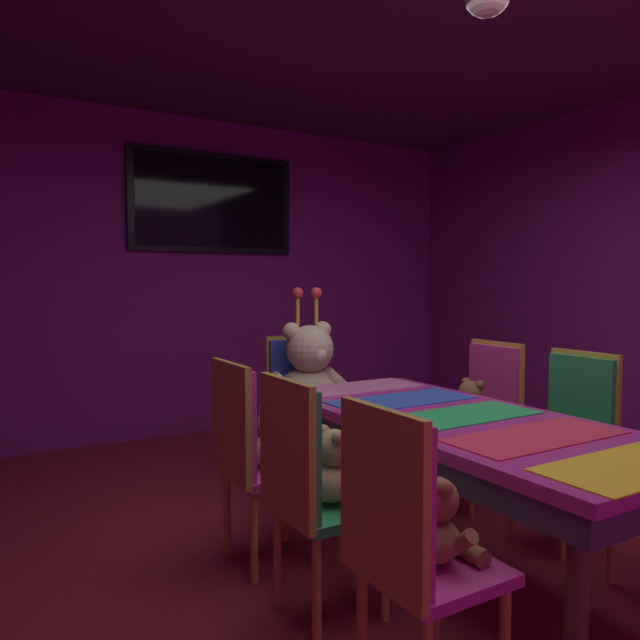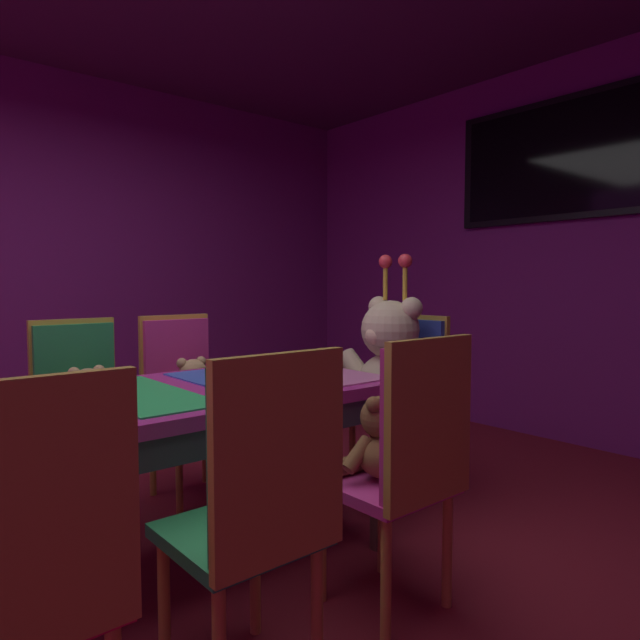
{
  "view_description": "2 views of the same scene",
  "coord_description": "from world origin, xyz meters",
  "px_view_note": "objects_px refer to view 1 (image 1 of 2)",
  "views": [
    {
      "loc": [
        -1.95,
        -2.01,
        1.36
      ],
      "look_at": [
        -0.08,
        1.13,
        1.12
      ],
      "focal_mm": 33.81,
      "sensor_mm": 36.0,
      "label": 1
    },
    {
      "loc": [
        2.05,
        -0.84,
        1.16
      ],
      "look_at": [
        -0.23,
        1.08,
        0.97
      ],
      "focal_mm": 31.57,
      "sensor_mm": 36.0,
      "label": 2
    }
  ],
  "objects_px": {
    "teddy_left_0": "(437,525)",
    "teddy_right_2": "(470,408)",
    "throne_chair": "(298,393)",
    "king_teddy_bear": "(311,377)",
    "teddy_left_2": "(274,440)",
    "chair_left_2": "(246,443)",
    "chair_left_1": "(304,475)",
    "teddy_left_1": "(335,470)",
    "chair_right_1": "(574,425)",
    "chair_left_0": "(402,530)",
    "wall_tv": "(213,203)",
    "banquet_table": "(460,435)",
    "chair_right_2": "(487,405)"
  },
  "relations": [
    {
      "from": "banquet_table",
      "to": "king_teddy_bear",
      "type": "height_order",
      "value": "king_teddy_bear"
    },
    {
      "from": "chair_left_2",
      "to": "teddy_left_2",
      "type": "distance_m",
      "value": 0.15
    },
    {
      "from": "banquet_table",
      "to": "chair_left_1",
      "type": "distance_m",
      "value": 0.81
    },
    {
      "from": "throne_chair",
      "to": "chair_left_2",
      "type": "bearing_deg",
      "value": -39.85
    },
    {
      "from": "throne_chair",
      "to": "king_teddy_bear",
      "type": "height_order",
      "value": "king_teddy_bear"
    },
    {
      "from": "chair_left_1",
      "to": "king_teddy_bear",
      "type": "xyz_separation_m",
      "value": [
        0.81,
        1.36,
        0.14
      ]
    },
    {
      "from": "chair_left_0",
      "to": "chair_left_1",
      "type": "relative_size",
      "value": 1.0
    },
    {
      "from": "chair_left_1",
      "to": "teddy_left_0",
      "type": "bearing_deg",
      "value": -76.43
    },
    {
      "from": "teddy_left_0",
      "to": "teddy_left_2",
      "type": "xyz_separation_m",
      "value": [
        -0.01,
        1.16,
        0.01
      ]
    },
    {
      "from": "chair_left_1",
      "to": "teddy_left_1",
      "type": "relative_size",
      "value": 2.99
    },
    {
      "from": "chair_right_2",
      "to": "teddy_right_2",
      "type": "bearing_deg",
      "value": -0.0
    },
    {
      "from": "teddy_left_0",
      "to": "teddy_right_2",
      "type": "height_order",
      "value": "teddy_right_2"
    },
    {
      "from": "chair_left_2",
      "to": "chair_right_1",
      "type": "distance_m",
      "value": 1.73
    },
    {
      "from": "teddy_right_2",
      "to": "wall_tv",
      "type": "height_order",
      "value": "wall_tv"
    },
    {
      "from": "chair_left_0",
      "to": "teddy_right_2",
      "type": "bearing_deg",
      "value": 39.13
    },
    {
      "from": "chair_right_2",
      "to": "chair_left_2",
      "type": "bearing_deg",
      "value": 1.45
    },
    {
      "from": "teddy_right_2",
      "to": "wall_tv",
      "type": "relative_size",
      "value": 0.22
    },
    {
      "from": "chair_left_0",
      "to": "banquet_table",
      "type": "bearing_deg",
      "value": 36.25
    },
    {
      "from": "chair_left_1",
      "to": "teddy_left_1",
      "type": "height_order",
      "value": "chair_left_1"
    },
    {
      "from": "throne_chair",
      "to": "wall_tv",
      "type": "relative_size",
      "value": 0.65
    },
    {
      "from": "banquet_table",
      "to": "teddy_left_0",
      "type": "height_order",
      "value": "same"
    },
    {
      "from": "chair_right_1",
      "to": "chair_right_2",
      "type": "relative_size",
      "value": 1.0
    },
    {
      "from": "chair_left_0",
      "to": "teddy_right_2",
      "type": "height_order",
      "value": "chair_left_0"
    },
    {
      "from": "king_teddy_bear",
      "to": "teddy_left_2",
      "type": "bearing_deg",
      "value": -39.63
    },
    {
      "from": "chair_left_2",
      "to": "wall_tv",
      "type": "relative_size",
      "value": 0.65
    },
    {
      "from": "teddy_right_2",
      "to": "king_teddy_bear",
      "type": "bearing_deg",
      "value": -48.85
    },
    {
      "from": "chair_left_1",
      "to": "teddy_right_2",
      "type": "relative_size",
      "value": 3.02
    },
    {
      "from": "chair_right_2",
      "to": "wall_tv",
      "type": "xyz_separation_m",
      "value": [
        -0.82,
        2.5,
        1.45
      ]
    },
    {
      "from": "teddy_left_2",
      "to": "wall_tv",
      "type": "distance_m",
      "value": 3.0
    },
    {
      "from": "teddy_left_1",
      "to": "chair_right_2",
      "type": "height_order",
      "value": "chair_right_2"
    },
    {
      "from": "king_teddy_bear",
      "to": "wall_tv",
      "type": "relative_size",
      "value": 0.57
    },
    {
      "from": "teddy_left_0",
      "to": "chair_left_1",
      "type": "bearing_deg",
      "value": 103.57
    },
    {
      "from": "teddy_left_0",
      "to": "chair_left_1",
      "type": "relative_size",
      "value": 0.31
    },
    {
      "from": "wall_tv",
      "to": "teddy_left_1",
      "type": "bearing_deg",
      "value": -102.15
    },
    {
      "from": "chair_left_0",
      "to": "teddy_left_0",
      "type": "height_order",
      "value": "chair_left_0"
    },
    {
      "from": "banquet_table",
      "to": "chair_left_2",
      "type": "xyz_separation_m",
      "value": [
        -0.81,
        0.57,
        -0.06
      ]
    },
    {
      "from": "chair_left_1",
      "to": "chair_right_1",
      "type": "distance_m",
      "value": 1.63
    },
    {
      "from": "chair_left_0",
      "to": "chair_right_2",
      "type": "xyz_separation_m",
      "value": [
        1.62,
        1.2,
        0.0
      ]
    },
    {
      "from": "throne_chair",
      "to": "teddy_left_0",
      "type": "bearing_deg",
      "value": -17.25
    },
    {
      "from": "chair_left_2",
      "to": "teddy_left_2",
      "type": "relative_size",
      "value": 3.04
    },
    {
      "from": "chair_left_1",
      "to": "chair_right_2",
      "type": "distance_m",
      "value": 1.73
    },
    {
      "from": "wall_tv",
      "to": "chair_left_1",
      "type": "bearing_deg",
      "value": -104.7
    },
    {
      "from": "teddy_left_0",
      "to": "teddy_left_2",
      "type": "height_order",
      "value": "teddy_left_2"
    },
    {
      "from": "chair_right_1",
      "to": "king_teddy_bear",
      "type": "height_order",
      "value": "king_teddy_bear"
    },
    {
      "from": "wall_tv",
      "to": "chair_left_2",
      "type": "bearing_deg",
      "value": -107.78
    },
    {
      "from": "teddy_left_2",
      "to": "king_teddy_bear",
      "type": "distance_m",
      "value": 1.06
    },
    {
      "from": "chair_left_2",
      "to": "throne_chair",
      "type": "xyz_separation_m",
      "value": [
        0.81,
        0.98,
        0.0
      ]
    },
    {
      "from": "chair_right_2",
      "to": "teddy_left_1",
      "type": "bearing_deg",
      "value": 21.77
    },
    {
      "from": "king_teddy_bear",
      "to": "chair_left_1",
      "type": "bearing_deg",
      "value": -30.84
    },
    {
      "from": "banquet_table",
      "to": "teddy_left_2",
      "type": "bearing_deg",
      "value": 139.65
    }
  ]
}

